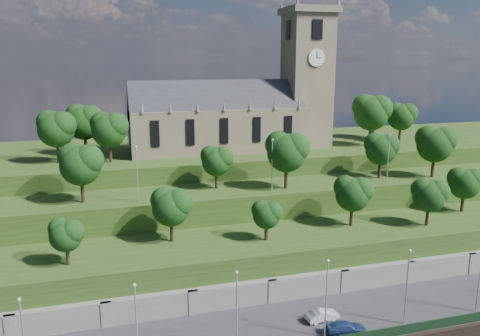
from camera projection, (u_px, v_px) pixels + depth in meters
name	position (u px, v px, depth m)	size (l,w,h in m)	color
promenade	(326.00, 326.00, 55.40)	(160.00, 12.00, 2.00)	#2D2D30
retaining_wall	(307.00, 291.00, 60.65)	(160.00, 2.10, 5.00)	slate
embankment_lower	(290.00, 261.00, 65.96)	(160.00, 12.00, 8.00)	#284216
embankment_upper	(265.00, 222.00, 75.81)	(160.00, 10.00, 12.00)	#284216
hilltop	(232.00, 181.00, 95.15)	(160.00, 32.00, 15.00)	#284216
church	(241.00, 109.00, 88.16)	(38.60, 12.35, 27.60)	#685D49
trees_lower	(324.00, 198.00, 65.67)	(63.99, 8.83, 7.46)	black
trees_upper	(296.00, 151.00, 73.28)	(63.49, 8.28, 9.00)	black
trees_hilltop	(257.00, 117.00, 87.72)	(72.30, 15.94, 10.12)	black
lamp_posts_promenade	(326.00, 294.00, 50.17)	(60.36, 0.36, 9.23)	#B2B2B7
lamp_posts_upper	(272.00, 162.00, 70.56)	(40.36, 0.36, 8.15)	#B2B2B7
car_middle	(322.00, 315.00, 54.56)	(1.40, 4.02, 1.32)	#B7B7BC
car_right	(346.00, 328.00, 52.02)	(1.83, 4.51, 1.31)	navy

